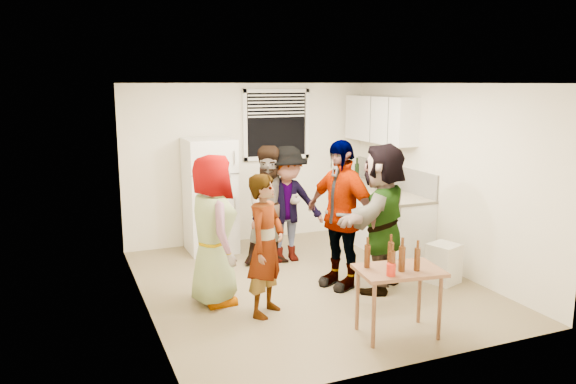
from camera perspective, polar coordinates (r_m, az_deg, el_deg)
name	(u,v)px	position (r m, az deg, el deg)	size (l,w,h in m)	color
room	(307,284)	(7.22, 1.98, -9.29)	(4.00, 4.50, 2.50)	white
window	(277,124)	(9.00, -1.17, 6.87)	(1.12, 0.10, 1.06)	white
refrigerator	(210,195)	(8.46, -7.92, -0.35)	(0.70, 0.70, 1.70)	white
counter_lower	(377,219)	(8.83, 8.98, -2.68)	(0.60, 2.20, 0.86)	white
countertop	(377,190)	(8.74, 9.07, 0.19)	(0.64, 2.22, 0.04)	#B9AE91
backsplash	(394,176)	(8.85, 10.69, 1.59)	(0.03, 2.20, 0.36)	#B2AEA3
upper_cabinets	(380,119)	(8.84, 9.33, 7.30)	(0.34, 1.60, 0.70)	white
kettle	(379,191)	(8.59, 9.27, 0.13)	(0.25, 0.21, 0.21)	silver
paper_towel	(389,193)	(8.42, 10.26, -0.13)	(0.13, 0.13, 0.28)	white
wine_bottle	(357,181)	(9.39, 6.98, 1.12)	(0.07, 0.07, 0.29)	black
beer_bottle_counter	(381,193)	(8.45, 9.47, -0.06)	(0.06, 0.06, 0.25)	#47230C
blue_cup	(393,199)	(8.00, 10.64, -0.73)	(0.08, 0.08, 0.11)	#0C2AD2
picture_frame	(382,181)	(9.02, 9.55, 1.11)	(0.02, 0.18, 0.15)	#ECE450
trash_bin	(444,264)	(7.45, 15.52, -7.01)	(0.34, 0.34, 0.50)	silver
serving_table	(396,334)	(5.97, 10.96, -14.00)	(0.83, 0.55, 0.70)	brown
beer_bottle_table	(401,271)	(5.65, 11.45, -7.89)	(0.07, 0.07, 0.25)	#47230C
red_cup	(391,276)	(5.50, 10.40, -8.35)	(0.09, 0.09, 0.12)	red
guest_grey	(215,302)	(6.70, -7.43, -11.02)	(0.84, 1.73, 0.55)	#9C9C9C
guest_stripe	(266,313)	(6.36, -2.20, -12.20)	(0.57, 1.56, 0.37)	#141933
guest_back_left	(272,263)	(7.98, -1.61, -7.26)	(0.81, 1.67, 0.63)	#513A23
guest_back_right	(287,260)	(8.11, -0.10, -6.95)	(1.06, 1.65, 0.61)	#44444A
guest_black	(339,286)	(7.18, 5.18, -9.44)	(1.08, 1.84, 0.45)	black
guest_orange	(380,288)	(7.17, 9.33, -9.59)	(1.68, 1.81, 0.53)	#F9794D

